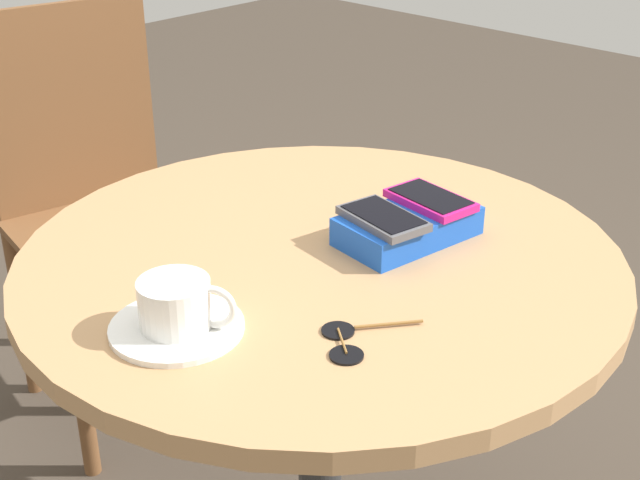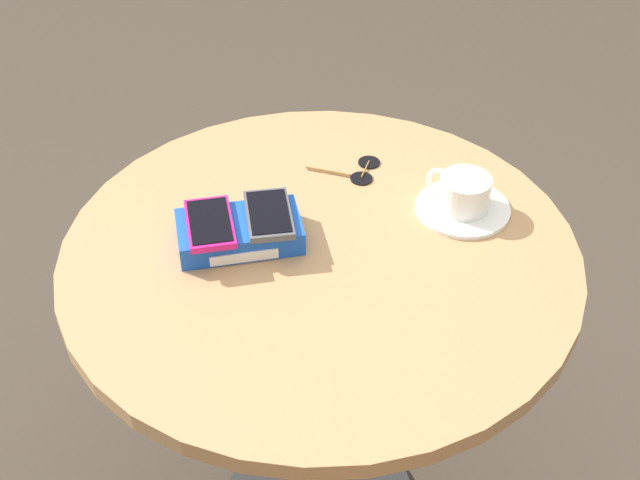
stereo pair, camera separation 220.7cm
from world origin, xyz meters
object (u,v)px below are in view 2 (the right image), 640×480
(round_table, at_px, (320,309))
(phone_gray, at_px, (269,214))
(phone_box, at_px, (239,232))
(sunglasses, at_px, (361,170))
(saucer, at_px, (463,209))
(coffee_cup, at_px, (463,192))
(phone_magenta, at_px, (210,224))

(round_table, bearing_deg, phone_gray, 140.22)
(phone_box, xyz_separation_m, phone_gray, (0.05, -0.01, 0.03))
(sunglasses, bearing_deg, phone_box, -155.71)
(phone_box, height_order, sunglasses, phone_box)
(phone_box, bearing_deg, saucer, -7.12)
(saucer, height_order, coffee_cup, coffee_cup)
(phone_box, height_order, phone_magenta, phone_magenta)
(round_table, distance_m, coffee_cup, 0.32)
(phone_box, height_order, phone_gray, phone_gray)
(phone_box, xyz_separation_m, phone_magenta, (-0.05, 0.00, 0.03))
(round_table, relative_size, saucer, 5.23)
(phone_box, xyz_separation_m, sunglasses, (0.26, 0.12, -0.02))
(phone_gray, relative_size, coffee_cup, 1.26)
(phone_gray, bearing_deg, phone_box, 173.45)
(saucer, xyz_separation_m, coffee_cup, (-0.00, 0.00, 0.04))
(saucer, bearing_deg, round_table, -176.89)
(round_table, distance_m, phone_gray, 0.21)
(phone_gray, bearing_deg, sunglasses, 30.28)
(phone_magenta, distance_m, coffee_cup, 0.44)
(phone_box, bearing_deg, round_table, -27.93)
(saucer, bearing_deg, phone_magenta, 173.14)
(phone_magenta, bearing_deg, round_table, -21.93)
(phone_box, distance_m, sunglasses, 0.29)
(phone_gray, distance_m, saucer, 0.34)
(phone_magenta, distance_m, sunglasses, 0.34)
(phone_box, bearing_deg, sunglasses, 24.29)
(round_table, relative_size, phone_box, 3.97)
(round_table, xyz_separation_m, saucer, (0.27, 0.01, 0.14))
(phone_box, distance_m, phone_magenta, 0.05)
(round_table, bearing_deg, phone_magenta, 158.07)
(round_table, relative_size, phone_magenta, 6.27)
(round_table, xyz_separation_m, sunglasses, (0.15, 0.18, 0.14))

